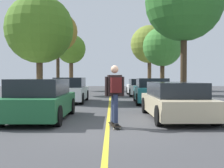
{
  "coord_description": "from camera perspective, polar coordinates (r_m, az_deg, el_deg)",
  "views": [
    {
      "loc": [
        0.13,
        -8.27,
        1.49
      ],
      "look_at": [
        0.06,
        9.28,
        1.07
      ],
      "focal_mm": 46.56,
      "sensor_mm": 36.0,
      "label": 1
    }
  ],
  "objects": [
    {
      "name": "street_tree_right_far",
      "position": [
        32.86,
        7.59,
        7.72
      ],
      "size": [
        4.2,
        4.2,
        7.12
      ],
      "color": "#4C3823",
      "rests_on": "sidewalk_right"
    },
    {
      "name": "center_line",
      "position": [
        12.36,
        -0.38,
        -5.54
      ],
      "size": [
        0.12,
        39.2,
        0.01
      ],
      "primitive_type": "cube",
      "color": "gold",
      "rests_on": "ground"
    },
    {
      "name": "parked_car_right_nearest",
      "position": [
        10.66,
        12.44,
        -3.19
      ],
      "size": [
        1.99,
        4.66,
        1.3
      ],
      "color": "#BCAD89",
      "rests_on": "ground"
    },
    {
      "name": "skateboarder",
      "position": [
        8.48,
        0.78,
        -1.38
      ],
      "size": [
        0.59,
        0.71,
        1.73
      ],
      "color": "black",
      "rests_on": "skateboard"
    },
    {
      "name": "parked_car_right_far",
      "position": [
        23.55,
        5.71,
        -0.65
      ],
      "size": [
        2.01,
        4.32,
        1.35
      ],
      "color": "white",
      "rests_on": "ground"
    },
    {
      "name": "parked_car_left_nearest",
      "position": [
        10.47,
        -13.68,
        -3.01
      ],
      "size": [
        1.97,
        4.28,
        1.42
      ],
      "color": "#1E5B33",
      "rests_on": "ground"
    },
    {
      "name": "parked_car_left_near",
      "position": [
        17.46,
        -8.05,
        -1.24
      ],
      "size": [
        1.96,
        4.3,
        1.46
      ],
      "color": "white",
      "rests_on": "ground"
    },
    {
      "name": "street_tree_left_nearest",
      "position": [
        18.54,
        -13.86,
        10.35
      ],
      "size": [
        4.16,
        4.16,
        6.36
      ],
      "color": "#4C3823",
      "rests_on": "sidewalk_left"
    },
    {
      "name": "street_tree_left_near",
      "position": [
        24.47,
        -10.39,
        9.99
      ],
      "size": [
        3.24,
        3.24,
        6.68
      ],
      "color": "#3D2D1E",
      "rests_on": "sidewalk_left"
    },
    {
      "name": "parked_car_right_near",
      "position": [
        16.7,
        7.97,
        -1.38
      ],
      "size": [
        2.0,
        4.31,
        1.42
      ],
      "color": "#196066",
      "rests_on": "ground"
    },
    {
      "name": "skateboard",
      "position": [
        8.62,
        0.74,
        -8.0
      ],
      "size": [
        0.37,
        0.87,
        0.1
      ],
      "color": "black",
      "rests_on": "ground"
    },
    {
      "name": "ground",
      "position": [
        8.4,
        -0.67,
        -8.85
      ],
      "size": [
        80.0,
        80.0,
        0.0
      ],
      "primitive_type": "plane",
      "color": "#424244"
    },
    {
      "name": "street_tree_right_nearest",
      "position": [
        17.98,
        14.17,
        15.31
      ],
      "size": [
        4.53,
        4.53,
        7.98
      ],
      "color": "#3D2D1E",
      "rests_on": "sidewalk_right"
    },
    {
      "name": "street_tree_left_far",
      "position": [
        31.95,
        -7.82,
        6.75
      ],
      "size": [
        3.16,
        3.16,
        5.99
      ],
      "color": "#4C3823",
      "rests_on": "sidewalk_left"
    },
    {
      "name": "street_tree_right_near",
      "position": [
        24.58,
        10.09,
        7.18
      ],
      "size": [
        3.26,
        3.26,
        5.5
      ],
      "color": "#4C3823",
      "rests_on": "sidewalk_right"
    }
  ]
}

